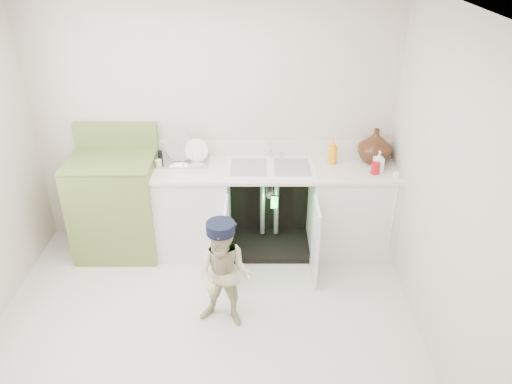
% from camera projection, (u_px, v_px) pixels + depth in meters
% --- Properties ---
extents(ground, '(3.50, 3.50, 0.00)m').
position_uv_depth(ground, '(206.00, 330.00, 4.09)').
color(ground, beige).
rests_on(ground, ground).
extents(room_shell, '(6.00, 5.50, 1.26)m').
position_uv_depth(room_shell, '(197.00, 198.00, 3.49)').
color(room_shell, beige).
rests_on(room_shell, ground).
extents(counter_run, '(2.44, 1.02, 1.24)m').
position_uv_depth(counter_run, '(273.00, 206.00, 4.92)').
color(counter_run, silver).
rests_on(counter_run, ground).
extents(avocado_stove, '(0.81, 0.65, 1.25)m').
position_uv_depth(avocado_stove, '(117.00, 204.00, 4.88)').
color(avocado_stove, '#5D7232').
rests_on(avocado_stove, ground).
extents(repair_worker, '(0.72, 0.99, 0.96)m').
position_uv_depth(repair_worker, '(225.00, 275.00, 3.95)').
color(repair_worker, beige).
rests_on(repair_worker, ground).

